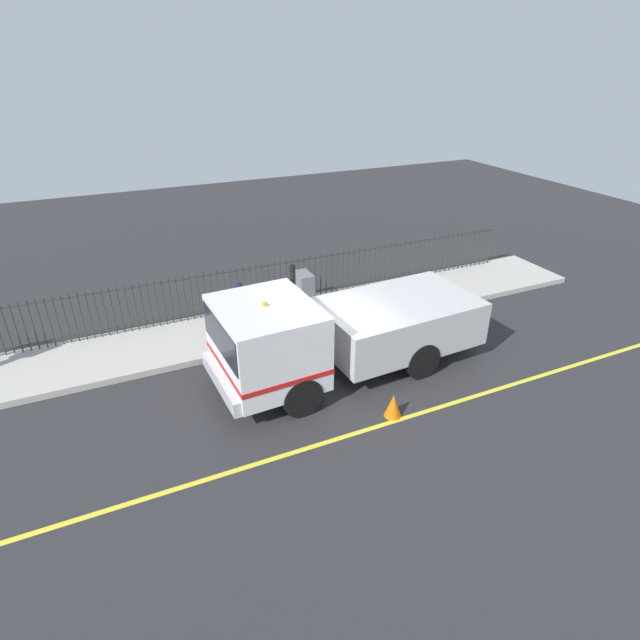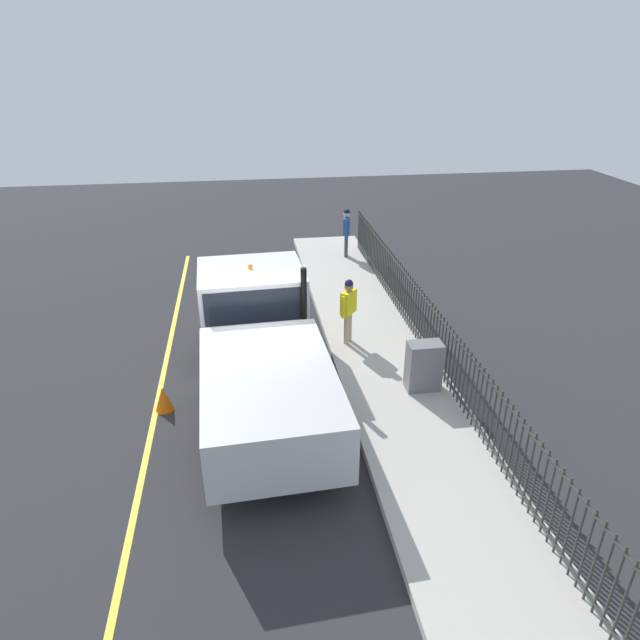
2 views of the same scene
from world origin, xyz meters
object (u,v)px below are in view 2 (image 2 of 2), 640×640
at_px(work_truck, 259,338).
at_px(utility_cabinet, 424,366).
at_px(traffic_cone, 163,399).
at_px(worker_standing, 348,304).
at_px(pedestrian_distant, 346,228).

height_order(work_truck, utility_cabinet, work_truck).
bearing_deg(traffic_cone, utility_cabinet, -2.32).
xyz_separation_m(worker_standing, pedestrian_distant, (1.19, 6.53, 0.01)).
xyz_separation_m(worker_standing, utility_cabinet, (1.24, -2.38, -0.50)).
relative_size(work_truck, utility_cabinet, 6.23).
distance_m(pedestrian_distant, traffic_cone, 10.38).
bearing_deg(pedestrian_distant, traffic_cone, 160.66).
bearing_deg(worker_standing, traffic_cone, -24.50).
relative_size(utility_cabinet, traffic_cone, 2.02).
height_order(pedestrian_distant, utility_cabinet, pedestrian_distant).
height_order(worker_standing, utility_cabinet, worker_standing).
bearing_deg(utility_cabinet, pedestrian_distant, 90.33).
relative_size(worker_standing, pedestrian_distant, 0.99).
bearing_deg(work_truck, pedestrian_distant, 63.71).
distance_m(worker_standing, pedestrian_distant, 6.63).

